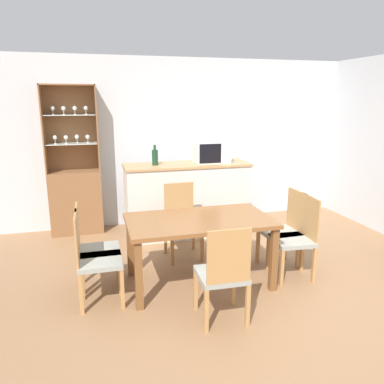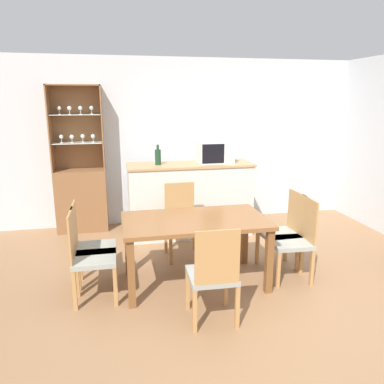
{
  "view_description": "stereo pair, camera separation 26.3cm",
  "coord_description": "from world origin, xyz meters",
  "px_view_note": "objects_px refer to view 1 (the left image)",
  "views": [
    {
      "loc": [
        -1.53,
        -3.14,
        1.93
      ],
      "look_at": [
        -0.36,
        1.17,
        0.82
      ],
      "focal_mm": 35.0,
      "sensor_mm": 36.0,
      "label": 1
    },
    {
      "loc": [
        -1.28,
        -3.2,
        1.93
      ],
      "look_at": [
        -0.36,
        1.17,
        0.82
      ],
      "focal_mm": 35.0,
      "sensor_mm": 36.0,
      "label": 2
    }
  ],
  "objects_px": {
    "dining_table": "(199,227)",
    "dining_chair_side_right_near": "(296,238)",
    "dining_chair_head_far": "(182,222)",
    "dining_chair_side_right_far": "(284,230)",
    "dining_chair_head_near": "(223,274)",
    "wine_bottle": "(155,157)",
    "microwave": "(211,152)",
    "dining_chair_side_left_near": "(95,259)",
    "dining_chair_side_left_far": "(94,249)",
    "display_cabinet": "(76,191)"
  },
  "relations": [
    {
      "from": "display_cabinet",
      "to": "dining_chair_side_left_far",
      "type": "height_order",
      "value": "display_cabinet"
    },
    {
      "from": "dining_chair_side_right_far",
      "to": "microwave",
      "type": "xyz_separation_m",
      "value": [
        -0.46,
        1.38,
        0.75
      ]
    },
    {
      "from": "dining_chair_head_near",
      "to": "dining_chair_side_left_far",
      "type": "distance_m",
      "value": 1.39
    },
    {
      "from": "display_cabinet",
      "to": "dining_chair_side_left_far",
      "type": "xyz_separation_m",
      "value": [
        0.22,
        -1.88,
        -0.18
      ]
    },
    {
      "from": "dining_table",
      "to": "dining_chair_head_near",
      "type": "bearing_deg",
      "value": -90.12
    },
    {
      "from": "wine_bottle",
      "to": "microwave",
      "type": "bearing_deg",
      "value": 1.35
    },
    {
      "from": "display_cabinet",
      "to": "dining_chair_head_near",
      "type": "height_order",
      "value": "display_cabinet"
    },
    {
      "from": "dining_table",
      "to": "dining_chair_side_left_near",
      "type": "bearing_deg",
      "value": -173.26
    },
    {
      "from": "dining_chair_side_left_near",
      "to": "dining_chair_side_left_far",
      "type": "bearing_deg",
      "value": -179.25
    },
    {
      "from": "dining_chair_side_left_near",
      "to": "display_cabinet",
      "type": "bearing_deg",
      "value": -173.31
    },
    {
      "from": "dining_chair_side_right_far",
      "to": "dining_chair_side_left_near",
      "type": "bearing_deg",
      "value": 94.9
    },
    {
      "from": "dining_chair_head_far",
      "to": "dining_chair_side_right_far",
      "type": "xyz_separation_m",
      "value": [
        1.08,
        -0.62,
        0.0
      ]
    },
    {
      "from": "dining_chair_head_far",
      "to": "dining_chair_side_right_far",
      "type": "bearing_deg",
      "value": 148.79
    },
    {
      "from": "dining_chair_side_right_far",
      "to": "wine_bottle",
      "type": "xyz_separation_m",
      "value": [
        -1.27,
        1.36,
        0.71
      ]
    },
    {
      "from": "dining_chair_side_left_near",
      "to": "dining_chair_head_far",
      "type": "bearing_deg",
      "value": 130.0
    },
    {
      "from": "display_cabinet",
      "to": "wine_bottle",
      "type": "distance_m",
      "value": 1.32
    },
    {
      "from": "dining_chair_side_left_far",
      "to": "microwave",
      "type": "bearing_deg",
      "value": 129.22
    },
    {
      "from": "dining_table",
      "to": "wine_bottle",
      "type": "height_order",
      "value": "wine_bottle"
    },
    {
      "from": "dining_chair_side_right_near",
      "to": "wine_bottle",
      "type": "distance_m",
      "value": 2.18
    },
    {
      "from": "display_cabinet",
      "to": "microwave",
      "type": "height_order",
      "value": "display_cabinet"
    },
    {
      "from": "dining_chair_side_right_near",
      "to": "wine_bottle",
      "type": "bearing_deg",
      "value": 41.9
    },
    {
      "from": "dining_table",
      "to": "microwave",
      "type": "height_order",
      "value": "microwave"
    },
    {
      "from": "dining_chair_head_far",
      "to": "wine_bottle",
      "type": "height_order",
      "value": "wine_bottle"
    },
    {
      "from": "dining_chair_head_near",
      "to": "display_cabinet",
      "type": "bearing_deg",
      "value": 117.04
    },
    {
      "from": "dining_chair_side_left_near",
      "to": "dining_chair_side_right_far",
      "type": "relative_size",
      "value": 1.0
    },
    {
      "from": "dining_chair_side_right_near",
      "to": "dining_chair_head_near",
      "type": "relative_size",
      "value": 1.0
    },
    {
      "from": "dining_chair_side_right_near",
      "to": "dining_chair_side_right_far",
      "type": "height_order",
      "value": "same"
    },
    {
      "from": "dining_chair_side_right_near",
      "to": "dining_chair_side_left_near",
      "type": "relative_size",
      "value": 1.0
    },
    {
      "from": "dining_chair_head_far",
      "to": "dining_chair_side_left_far",
      "type": "relative_size",
      "value": 1.0
    },
    {
      "from": "dining_table",
      "to": "dining_chair_side_right_far",
      "type": "distance_m",
      "value": 1.1
    },
    {
      "from": "dining_chair_side_right_near",
      "to": "dining_chair_side_left_far",
      "type": "xyz_separation_m",
      "value": [
        -2.15,
        0.26,
        0.0
      ]
    },
    {
      "from": "dining_table",
      "to": "dining_chair_side_right_far",
      "type": "height_order",
      "value": "dining_chair_side_right_far"
    },
    {
      "from": "dining_chair_head_near",
      "to": "dining_chair_side_right_far",
      "type": "xyz_separation_m",
      "value": [
        1.08,
        0.88,
        0.0
      ]
    },
    {
      "from": "dining_chair_side_right_near",
      "to": "dining_chair_side_right_far",
      "type": "xyz_separation_m",
      "value": [
        0.0,
        0.26,
        0.0
      ]
    },
    {
      "from": "dining_table",
      "to": "dining_chair_head_near",
      "type": "xyz_separation_m",
      "value": [
        -0.0,
        -0.75,
        -0.18
      ]
    },
    {
      "from": "dining_chair_side_right_near",
      "to": "dining_chair_side_left_near",
      "type": "height_order",
      "value": "same"
    },
    {
      "from": "dining_chair_head_far",
      "to": "dining_chair_side_left_near",
      "type": "relative_size",
      "value": 1.0
    },
    {
      "from": "microwave",
      "to": "dining_chair_side_right_far",
      "type": "bearing_deg",
      "value": -71.7
    },
    {
      "from": "dining_chair_head_far",
      "to": "dining_chair_side_right_far",
      "type": "relative_size",
      "value": 1.0
    },
    {
      "from": "display_cabinet",
      "to": "microwave",
      "type": "bearing_deg",
      "value": -14.51
    },
    {
      "from": "dining_chair_side_right_near",
      "to": "wine_bottle",
      "type": "height_order",
      "value": "wine_bottle"
    },
    {
      "from": "dining_chair_side_right_near",
      "to": "dining_chair_side_left_near",
      "type": "xyz_separation_m",
      "value": [
        -2.15,
        0.0,
        0.0
      ]
    },
    {
      "from": "dining_table",
      "to": "dining_chair_side_right_near",
      "type": "bearing_deg",
      "value": -6.94
    },
    {
      "from": "dining_chair_head_far",
      "to": "wine_bottle",
      "type": "xyz_separation_m",
      "value": [
        -0.2,
        0.74,
        0.71
      ]
    },
    {
      "from": "dining_chair_head_near",
      "to": "wine_bottle",
      "type": "relative_size",
      "value": 3.28
    },
    {
      "from": "dining_chair_side_left_far",
      "to": "dining_chair_side_right_near",
      "type": "bearing_deg",
      "value": 83.12
    },
    {
      "from": "dining_chair_head_far",
      "to": "display_cabinet",
      "type": "bearing_deg",
      "value": -45.31
    },
    {
      "from": "dining_chair_side_right_near",
      "to": "dining_chair_side_right_far",
      "type": "relative_size",
      "value": 1.0
    },
    {
      "from": "dining_chair_side_left_far",
      "to": "wine_bottle",
      "type": "xyz_separation_m",
      "value": [
        0.88,
        1.36,
        0.71
      ]
    },
    {
      "from": "dining_table",
      "to": "wine_bottle",
      "type": "distance_m",
      "value": 1.6
    }
  ]
}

